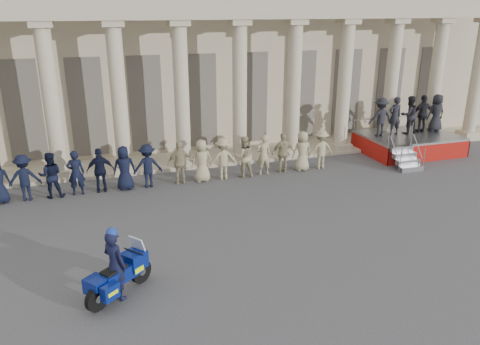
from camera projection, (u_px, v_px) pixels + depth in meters
ground at (195, 256)px, 13.43m from camera, size 90.00×90.00×0.00m
building at (133, 51)px, 25.17m from camera, size 40.00×12.50×9.00m
officer_rank at (87, 172)px, 17.73m from camera, size 21.06×0.66×1.75m
reviewing_stand at (408, 122)px, 22.63m from camera, size 4.49×4.25×2.75m
motorcycle at (120, 275)px, 11.45m from camera, size 1.72×1.52×1.33m
rider at (115, 264)px, 11.24m from camera, size 0.75×0.79×1.90m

